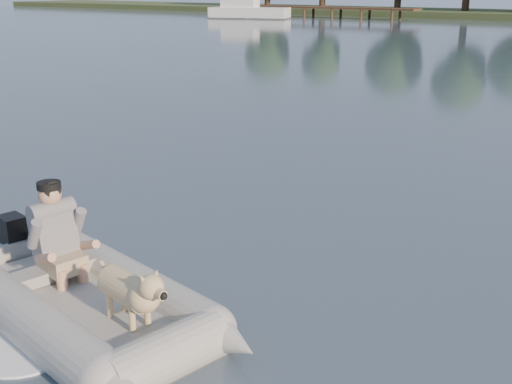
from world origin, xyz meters
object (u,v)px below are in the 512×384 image
Objects in this scene: dinghy at (86,267)px; man at (54,229)px; dock at (327,12)px; cabin_cruiser at (249,7)px; dog at (127,294)px.

man is at bearing 175.76° from dinghy.
dinghy is at bearing -63.76° from dock.
man is at bearing -73.68° from cabin_cruiser.
dock is 19.71× the size of dog.
cabin_cruiser is at bearing 134.29° from man.
dog is 0.12× the size of cabin_cruiser.
dinghy is 0.64m from dog.
dinghy is (25.80, -52.34, 0.06)m from dock.
dinghy is 4.38× the size of man.
man is 56.17m from cabin_cruiser.
dog is at bearing -63.24° from dock.
dock is 58.70m from dog.
cabin_cruiser reaches higher than dog.
man is 1.16× the size of dog.
dock is 7.49m from cabin_cruiser.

